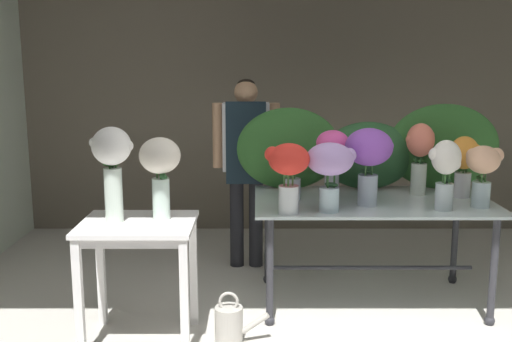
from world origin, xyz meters
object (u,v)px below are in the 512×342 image
florist (247,153)px  vase_fuchsia_lilies (333,153)px  vase_sunset_peonies (464,161)px  vase_lilac_ranunculus (331,166)px  vase_violet_stock (369,154)px  display_table_glass (372,215)px  vase_white_roses_tall (113,162)px  vase_ivory_carnations (446,168)px  vase_crimson_anemones (293,168)px  vase_cream_lisianthus_tall (161,166)px  vase_coral_roses (420,151)px  vase_scarlet_dahlias (288,168)px  watering_can (230,324)px  vase_peach_freesia (483,168)px  side_table_white (139,239)px

florist → vase_fuchsia_lilies: (0.64, -0.77, 0.12)m
vase_sunset_peonies → vase_lilac_ranunculus: vase_lilac_ranunculus is taller
vase_violet_stock → vase_sunset_peonies: 0.80m
display_table_glass → vase_white_roses_tall: (-1.73, -0.63, 0.51)m
florist → vase_lilac_ranunculus: florist is taller
display_table_glass → vase_fuchsia_lilies: bearing=174.1°
vase_ivory_carnations → vase_fuchsia_lilies: bearing=155.1°
vase_crimson_anemones → vase_cream_lisianthus_tall: (-0.86, -0.57, 0.12)m
vase_fuchsia_lilies → vase_crimson_anemones: bearing=-174.7°
vase_fuchsia_lilies → vase_ivory_carnations: vase_fuchsia_lilies is taller
florist → vase_coral_roses: bearing=-25.9°
vase_fuchsia_lilies → vase_scarlet_dahlias: bearing=-128.9°
vase_sunset_peonies → vase_crimson_anemones: vase_sunset_peonies is taller
vase_scarlet_dahlias → vase_sunset_peonies: vase_scarlet_dahlias is taller
vase_cream_lisianthus_tall → watering_can: size_ratio=1.48×
florist → vase_crimson_anemones: size_ratio=4.17×
vase_white_roses_tall → vase_cream_lisianthus_tall: vase_white_roses_tall is taller
florist → vase_sunset_peonies: 1.76m
vase_white_roses_tall → vase_sunset_peonies: bearing=16.6°
vase_sunset_peonies → vase_cream_lisianthus_tall: 2.22m
vase_peach_freesia → vase_coral_roses: bearing=130.7°
side_table_white → vase_peach_freesia: size_ratio=1.86×
vase_ivory_carnations → vase_cream_lisianthus_tall: (-1.86, -0.27, 0.06)m
vase_violet_stock → vase_crimson_anemones: size_ratio=1.38×
florist → vase_coral_roses: (1.31, -0.63, 0.11)m
vase_violet_stock → vase_white_roses_tall: (-1.65, -0.46, 0.03)m
vase_scarlet_dahlias → vase_cream_lisianthus_tall: bearing=-167.9°
vase_peach_freesia → vase_crimson_anemones: vase_peach_freesia is taller
vase_scarlet_dahlias → vase_peach_freesia: vase_scarlet_dahlias is taller
vase_sunset_peonies → watering_can: size_ratio=1.29×
side_table_white → vase_lilac_ranunculus: size_ratio=1.71×
vase_lilac_ranunculus → vase_crimson_anemones: vase_lilac_ranunculus is taller
vase_ivory_carnations → vase_lilac_ranunculus: size_ratio=1.03×
vase_violet_stock → vase_cream_lisianthus_tall: 1.43m
vase_lilac_ranunculus → vase_crimson_anemones: 0.42m
vase_sunset_peonies → vase_peach_freesia: 0.30m
vase_lilac_ranunculus → vase_cream_lisianthus_tall: 1.11m
vase_violet_stock → vase_lilac_ranunculus: vase_violet_stock is taller
vase_cream_lisianthus_tall → vase_violet_stock: bearing=16.3°
vase_fuchsia_lilies → vase_white_roses_tall: 1.58m
display_table_glass → vase_peach_freesia: (0.70, -0.21, 0.39)m
vase_crimson_anemones → vase_fuchsia_lilies: bearing=5.3°
side_table_white → vase_cream_lisianthus_tall: vase_cream_lisianthus_tall is taller
vase_crimson_anemones → vase_white_roses_tall: 1.32m
vase_fuchsia_lilies → vase_scarlet_dahlias: size_ratio=1.08×
vase_violet_stock → vase_coral_roses: (0.45, 0.33, -0.03)m
display_table_glass → vase_violet_stock: vase_violet_stock is taller
vase_coral_roses → vase_peach_freesia: bearing=-49.3°
watering_can → vase_crimson_anemones: bearing=56.6°
vase_violet_stock → vase_coral_roses: 0.56m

